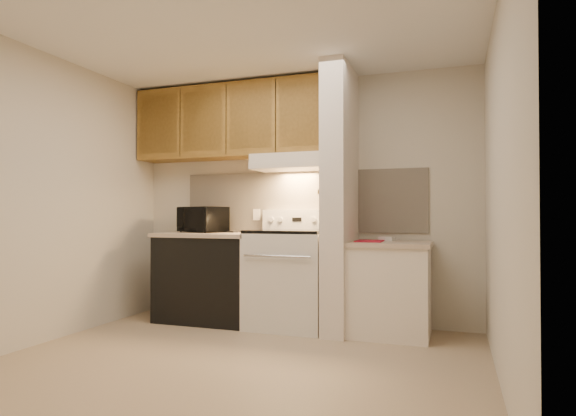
% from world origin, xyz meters
% --- Properties ---
extents(floor, '(3.60, 3.60, 0.00)m').
position_xyz_m(floor, '(0.00, 0.00, 0.00)').
color(floor, tan).
rests_on(floor, ground).
extents(ceiling, '(3.60, 3.60, 0.00)m').
position_xyz_m(ceiling, '(0.00, 0.00, 2.50)').
color(ceiling, white).
rests_on(ceiling, wall_back).
extents(wall_back, '(3.60, 2.50, 0.02)m').
position_xyz_m(wall_back, '(0.00, 1.50, 1.25)').
color(wall_back, beige).
rests_on(wall_back, floor).
extents(wall_left, '(0.02, 3.00, 2.50)m').
position_xyz_m(wall_left, '(-1.80, 0.00, 1.25)').
color(wall_left, beige).
rests_on(wall_left, floor).
extents(wall_right, '(0.02, 3.00, 2.50)m').
position_xyz_m(wall_right, '(1.80, 0.00, 1.25)').
color(wall_right, beige).
rests_on(wall_right, floor).
extents(backsplash, '(2.60, 0.02, 0.63)m').
position_xyz_m(backsplash, '(0.00, 1.49, 1.24)').
color(backsplash, beige).
rests_on(backsplash, wall_back).
extents(range_body, '(0.76, 0.65, 0.92)m').
position_xyz_m(range_body, '(0.00, 1.16, 0.46)').
color(range_body, silver).
rests_on(range_body, floor).
extents(oven_window, '(0.50, 0.01, 0.30)m').
position_xyz_m(oven_window, '(0.00, 0.84, 0.50)').
color(oven_window, black).
rests_on(oven_window, range_body).
extents(oven_handle, '(0.65, 0.02, 0.02)m').
position_xyz_m(oven_handle, '(0.00, 0.80, 0.72)').
color(oven_handle, silver).
rests_on(oven_handle, range_body).
extents(cooktop, '(0.74, 0.64, 0.03)m').
position_xyz_m(cooktop, '(0.00, 1.16, 0.94)').
color(cooktop, black).
rests_on(cooktop, range_body).
extents(range_backguard, '(0.76, 0.08, 0.20)m').
position_xyz_m(range_backguard, '(0.00, 1.44, 1.05)').
color(range_backguard, silver).
rests_on(range_backguard, range_body).
extents(range_display, '(0.10, 0.01, 0.04)m').
position_xyz_m(range_display, '(0.00, 1.40, 1.05)').
color(range_display, black).
rests_on(range_display, range_backguard).
extents(range_knob_left_outer, '(0.05, 0.02, 0.05)m').
position_xyz_m(range_knob_left_outer, '(-0.28, 1.40, 1.05)').
color(range_knob_left_outer, silver).
rests_on(range_knob_left_outer, range_backguard).
extents(range_knob_left_inner, '(0.05, 0.02, 0.05)m').
position_xyz_m(range_knob_left_inner, '(-0.18, 1.40, 1.05)').
color(range_knob_left_inner, silver).
rests_on(range_knob_left_inner, range_backguard).
extents(range_knob_right_inner, '(0.05, 0.02, 0.05)m').
position_xyz_m(range_knob_right_inner, '(0.18, 1.40, 1.05)').
color(range_knob_right_inner, silver).
rests_on(range_knob_right_inner, range_backguard).
extents(range_knob_right_outer, '(0.05, 0.02, 0.05)m').
position_xyz_m(range_knob_right_outer, '(0.28, 1.40, 1.05)').
color(range_knob_right_outer, silver).
rests_on(range_knob_right_outer, range_backguard).
extents(dishwasher_front, '(1.00, 0.63, 0.87)m').
position_xyz_m(dishwasher_front, '(-0.88, 1.17, 0.43)').
color(dishwasher_front, black).
rests_on(dishwasher_front, floor).
extents(left_countertop, '(1.04, 0.67, 0.04)m').
position_xyz_m(left_countertop, '(-0.88, 1.17, 0.89)').
color(left_countertop, '#C0A993').
rests_on(left_countertop, dishwasher_front).
extents(spoon_rest, '(0.24, 0.13, 0.02)m').
position_xyz_m(spoon_rest, '(-0.77, 1.36, 0.92)').
color(spoon_rest, black).
rests_on(spoon_rest, left_countertop).
extents(teal_jar, '(0.09, 0.09, 0.09)m').
position_xyz_m(teal_jar, '(-1.23, 1.39, 0.95)').
color(teal_jar, '#2B5E56').
rests_on(teal_jar, left_countertop).
extents(outlet, '(0.08, 0.01, 0.12)m').
position_xyz_m(outlet, '(-0.48, 1.48, 1.10)').
color(outlet, white).
rests_on(outlet, backsplash).
extents(microwave, '(0.58, 0.49, 0.27)m').
position_xyz_m(microwave, '(-1.04, 1.31, 1.05)').
color(microwave, black).
rests_on(microwave, left_countertop).
extents(partition_pillar, '(0.22, 0.70, 2.50)m').
position_xyz_m(partition_pillar, '(0.51, 1.15, 1.25)').
color(partition_pillar, silver).
rests_on(partition_pillar, floor).
extents(pillar_trim, '(0.01, 0.70, 0.04)m').
position_xyz_m(pillar_trim, '(0.39, 1.15, 1.30)').
color(pillar_trim, olive).
rests_on(pillar_trim, partition_pillar).
extents(knife_strip, '(0.02, 0.42, 0.04)m').
position_xyz_m(knife_strip, '(0.39, 1.10, 1.32)').
color(knife_strip, black).
rests_on(knife_strip, partition_pillar).
extents(knife_blade_a, '(0.01, 0.03, 0.16)m').
position_xyz_m(knife_blade_a, '(0.38, 0.94, 1.22)').
color(knife_blade_a, silver).
rests_on(knife_blade_a, knife_strip).
extents(knife_handle_a, '(0.02, 0.02, 0.10)m').
position_xyz_m(knife_handle_a, '(0.38, 0.94, 1.37)').
color(knife_handle_a, black).
rests_on(knife_handle_a, knife_strip).
extents(knife_blade_b, '(0.01, 0.04, 0.18)m').
position_xyz_m(knife_blade_b, '(0.38, 1.03, 1.21)').
color(knife_blade_b, silver).
rests_on(knife_blade_b, knife_strip).
extents(knife_handle_b, '(0.02, 0.02, 0.10)m').
position_xyz_m(knife_handle_b, '(0.38, 1.02, 1.37)').
color(knife_handle_b, black).
rests_on(knife_handle_b, knife_strip).
extents(knife_blade_c, '(0.01, 0.04, 0.20)m').
position_xyz_m(knife_blade_c, '(0.38, 1.11, 1.20)').
color(knife_blade_c, silver).
rests_on(knife_blade_c, knife_strip).
extents(knife_handle_c, '(0.02, 0.02, 0.10)m').
position_xyz_m(knife_handle_c, '(0.38, 1.11, 1.37)').
color(knife_handle_c, black).
rests_on(knife_handle_c, knife_strip).
extents(knife_blade_d, '(0.01, 0.04, 0.16)m').
position_xyz_m(knife_blade_d, '(0.38, 1.17, 1.22)').
color(knife_blade_d, silver).
rests_on(knife_blade_d, knife_strip).
extents(knife_handle_d, '(0.02, 0.02, 0.10)m').
position_xyz_m(knife_handle_d, '(0.38, 1.17, 1.37)').
color(knife_handle_d, black).
rests_on(knife_handle_d, knife_strip).
extents(knife_blade_e, '(0.01, 0.04, 0.18)m').
position_xyz_m(knife_blade_e, '(0.38, 1.26, 1.21)').
color(knife_blade_e, silver).
rests_on(knife_blade_e, knife_strip).
extents(knife_handle_e, '(0.02, 0.02, 0.10)m').
position_xyz_m(knife_handle_e, '(0.38, 1.25, 1.37)').
color(knife_handle_e, black).
rests_on(knife_handle_e, knife_strip).
extents(oven_mitt, '(0.03, 0.10, 0.24)m').
position_xyz_m(oven_mitt, '(0.38, 1.32, 1.13)').
color(oven_mitt, slate).
rests_on(oven_mitt, partition_pillar).
extents(right_cab_base, '(0.70, 0.60, 0.81)m').
position_xyz_m(right_cab_base, '(0.97, 1.15, 0.40)').
color(right_cab_base, white).
rests_on(right_cab_base, floor).
extents(right_countertop, '(0.74, 0.64, 0.04)m').
position_xyz_m(right_countertop, '(0.97, 1.15, 0.83)').
color(right_countertop, '#C0A993').
rests_on(right_countertop, right_cab_base).
extents(red_folder, '(0.25, 0.33, 0.01)m').
position_xyz_m(red_folder, '(0.79, 1.13, 0.86)').
color(red_folder, '#A91428').
rests_on(red_folder, right_countertop).
extents(white_box, '(0.16, 0.12, 0.04)m').
position_xyz_m(white_box, '(0.92, 1.33, 0.87)').
color(white_box, white).
rests_on(white_box, right_countertop).
extents(range_hood, '(0.78, 0.44, 0.15)m').
position_xyz_m(range_hood, '(0.00, 1.28, 1.62)').
color(range_hood, white).
rests_on(range_hood, upper_cabinets).
extents(hood_lip, '(0.78, 0.04, 0.06)m').
position_xyz_m(hood_lip, '(0.00, 1.07, 1.58)').
color(hood_lip, white).
rests_on(hood_lip, range_hood).
extents(upper_cabinets, '(2.18, 0.33, 0.77)m').
position_xyz_m(upper_cabinets, '(-0.69, 1.32, 2.08)').
color(upper_cabinets, olive).
rests_on(upper_cabinets, wall_back).
extents(cab_door_a, '(0.46, 0.01, 0.63)m').
position_xyz_m(cab_door_a, '(-1.51, 1.17, 2.08)').
color(cab_door_a, olive).
rests_on(cab_door_a, upper_cabinets).
extents(cab_gap_a, '(0.01, 0.01, 0.73)m').
position_xyz_m(cab_gap_a, '(-1.23, 1.16, 2.08)').
color(cab_gap_a, black).
rests_on(cab_gap_a, upper_cabinets).
extents(cab_door_b, '(0.46, 0.01, 0.63)m').
position_xyz_m(cab_door_b, '(-0.96, 1.17, 2.08)').
color(cab_door_b, olive).
rests_on(cab_door_b, upper_cabinets).
extents(cab_gap_b, '(0.01, 0.01, 0.73)m').
position_xyz_m(cab_gap_b, '(-0.69, 1.16, 2.08)').
color(cab_gap_b, black).
rests_on(cab_gap_b, upper_cabinets).
extents(cab_door_c, '(0.46, 0.01, 0.63)m').
position_xyz_m(cab_door_c, '(-0.42, 1.17, 2.08)').
color(cab_door_c, olive).
rests_on(cab_door_c, upper_cabinets).
extents(cab_gap_c, '(0.01, 0.01, 0.73)m').
position_xyz_m(cab_gap_c, '(-0.14, 1.16, 2.08)').
color(cab_gap_c, black).
rests_on(cab_gap_c, upper_cabinets).
extents(cab_door_d, '(0.46, 0.01, 0.63)m').
position_xyz_m(cab_door_d, '(0.13, 1.17, 2.08)').
color(cab_door_d, olive).
rests_on(cab_door_d, upper_cabinets).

